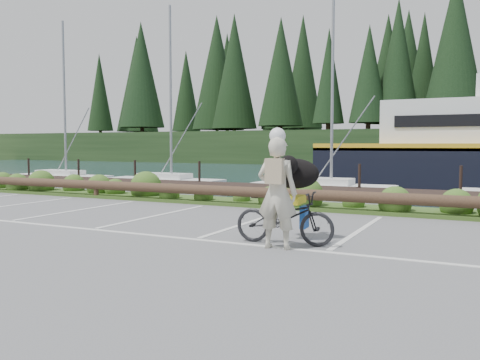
# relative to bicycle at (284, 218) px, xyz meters

# --- Properties ---
(ground) EXTENTS (72.00, 72.00, 0.00)m
(ground) POSITION_rel_bicycle_xyz_m (-1.69, 0.04, -0.49)
(ground) COLOR #5D5E60
(harbor_backdrop) EXTENTS (170.00, 160.00, 30.00)m
(harbor_backdrop) POSITION_rel_bicycle_xyz_m (-1.29, 78.46, -0.49)
(harbor_backdrop) COLOR #19303C
(harbor_backdrop) RESTS_ON ground
(vegetation_strip) EXTENTS (34.00, 1.60, 0.10)m
(vegetation_strip) POSITION_rel_bicycle_xyz_m (-1.69, 5.34, -0.44)
(vegetation_strip) COLOR #3D5B21
(vegetation_strip) RESTS_ON ground
(log_rail) EXTENTS (32.00, 0.30, 0.60)m
(log_rail) POSITION_rel_bicycle_xyz_m (-1.69, 4.64, -0.49)
(log_rail) COLOR #443021
(log_rail) RESTS_ON ground
(bicycle) EXTENTS (1.90, 0.78, 0.97)m
(bicycle) POSITION_rel_bicycle_xyz_m (0.00, 0.00, 0.00)
(bicycle) COLOR black
(bicycle) RESTS_ON ground
(cyclist) EXTENTS (0.75, 0.52, 1.96)m
(cyclist) POSITION_rel_bicycle_xyz_m (0.03, -0.43, 0.49)
(cyclist) COLOR beige
(cyclist) RESTS_ON ground
(dog) EXTENTS (0.57, 1.05, 0.59)m
(dog) POSITION_rel_bicycle_xyz_m (-0.04, 0.59, 0.78)
(dog) COLOR black
(dog) RESTS_ON bicycle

